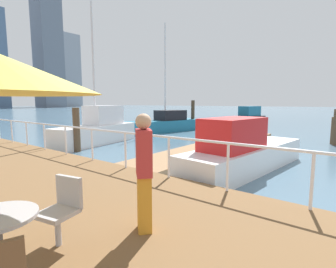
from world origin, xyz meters
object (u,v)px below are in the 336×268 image
(moored_boat_1, at_px, (243,152))
(moored_boat_3, at_px, (245,118))
(moored_boat_0, at_px, (98,129))
(cafe_chair_0, at_px, (63,205))
(pedestrian_0, at_px, (144,171))
(moored_boat_2, at_px, (166,123))

(moored_boat_1, distance_m, moored_boat_3, 18.26)
(moored_boat_0, distance_m, moored_boat_3, 16.66)
(cafe_chair_0, distance_m, pedestrian_0, 1.19)
(pedestrian_0, bearing_deg, moored_boat_3, 17.01)
(moored_boat_1, distance_m, moored_boat_2, 12.12)
(moored_boat_1, distance_m, pedestrian_0, 5.60)
(moored_boat_3, height_order, pedestrian_0, pedestrian_0)
(moored_boat_2, xyz_separation_m, moored_boat_3, (9.39, -3.00, 0.08))
(moored_boat_2, bearing_deg, moored_boat_1, -129.66)
(moored_boat_3, bearing_deg, moored_boat_2, 162.31)
(cafe_chair_0, bearing_deg, moored_boat_2, 33.14)
(cafe_chair_0, bearing_deg, pedestrian_0, -36.46)
(moored_boat_0, xyz_separation_m, pedestrian_0, (-6.18, -9.33, 0.49))
(moored_boat_0, distance_m, cafe_chair_0, 11.19)
(moored_boat_0, relative_size, moored_boat_1, 1.22)
(moored_boat_0, relative_size, cafe_chair_0, 8.49)
(moored_boat_2, distance_m, cafe_chair_0, 16.93)
(moored_boat_0, height_order, cafe_chair_0, moored_boat_0)
(cafe_chair_0, bearing_deg, moored_boat_3, 14.88)
(moored_boat_1, xyz_separation_m, cafe_chair_0, (-6.44, 0.08, 0.27))
(moored_boat_1, bearing_deg, pedestrian_0, -173.87)
(moored_boat_1, relative_size, moored_boat_3, 1.01)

